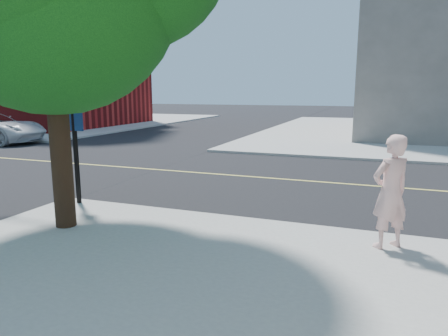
% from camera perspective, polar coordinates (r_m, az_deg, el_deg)
% --- Properties ---
extents(ground, '(140.00, 140.00, 0.00)m').
position_cam_1_polar(ground, '(10.42, -16.70, -5.06)').
color(ground, black).
rests_on(ground, ground).
extents(road_ew, '(140.00, 9.00, 0.01)m').
position_cam_1_polar(road_ew, '(14.16, -5.73, -0.52)').
color(road_ew, black).
rests_on(road_ew, ground).
extents(sidewalk_nw, '(26.00, 25.00, 0.12)m').
position_cam_1_polar(sidewalk_nw, '(41.52, -24.35, 6.06)').
color(sidewalk_nw, '#A8A8A4').
rests_on(sidewalk_nw, ground).
extents(church, '(15.20, 12.00, 14.40)m').
position_cam_1_polar(church, '(37.11, -25.72, 16.56)').
color(church, maroon).
rests_on(church, sidewalk_nw).
extents(man_on_phone, '(0.84, 0.81, 1.93)m').
position_cam_1_polar(man_on_phone, '(7.39, 22.16, -3.11)').
color(man_on_phone, beige).
rests_on(man_on_phone, sidewalk_se).
extents(signal_pole, '(3.51, 0.40, 3.96)m').
position_cam_1_polar(signal_pole, '(11.43, -28.16, 12.49)').
color(signal_pole, black).
rests_on(signal_pole, sidewalk_se).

